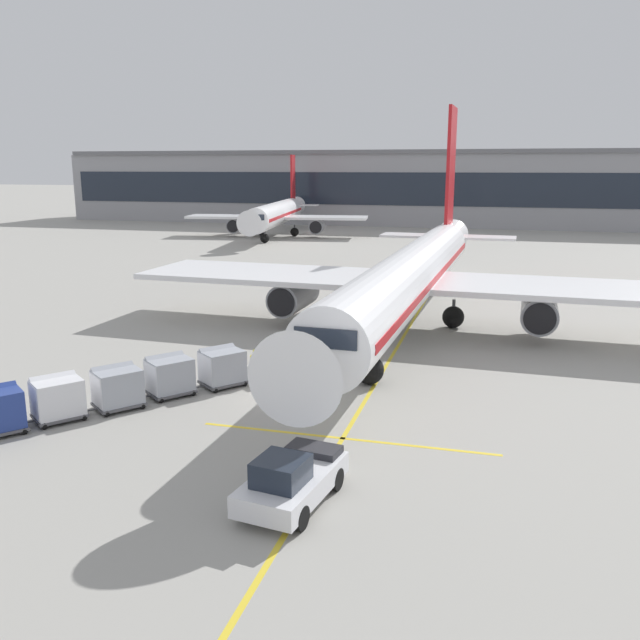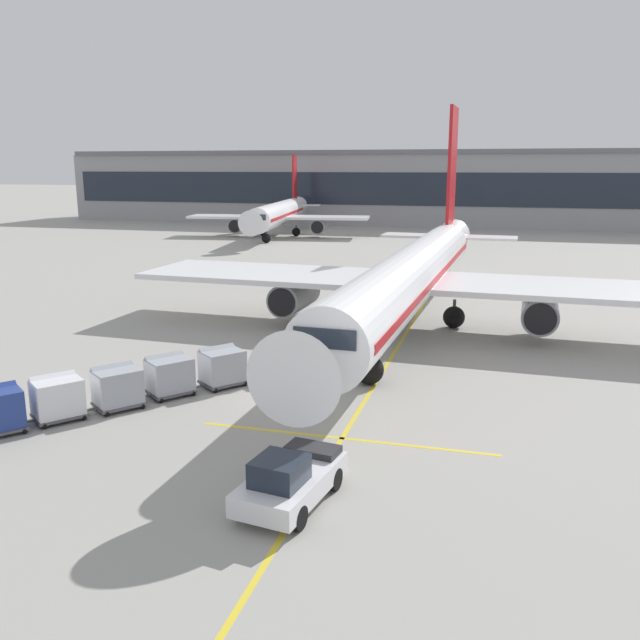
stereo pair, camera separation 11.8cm
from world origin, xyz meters
name	(u,v)px [view 2 (the right image)]	position (x,y,z in m)	size (l,w,h in m)	color
ground_plane	(290,393)	(0.00, 0.00, 0.00)	(600.00, 600.00, 0.00)	#9E9B93
parked_airplane	(413,274)	(3.80, 14.47, 3.59)	(37.18, 46.62, 15.59)	white
belt_loader	(287,360)	(-1.00, 2.57, 0.84)	(4.19, 5.09, 2.82)	silver
baggage_cart_lead	(222,366)	(-3.52, 0.17, 1.00)	(2.49, 2.64, 1.91)	#515156
baggage_cart_second	(169,375)	(-5.32, -1.76, 1.00)	(2.49, 2.64, 1.91)	#515156
baggage_cart_third	(117,386)	(-6.73, -3.91, 1.00)	(2.49, 2.64, 1.91)	#515156
baggage_cart_fourth	(57,397)	(-8.40, -5.81, 1.00)	(2.49, 2.64, 1.91)	#515156
pushback_tug	(290,480)	(3.28, -10.07, 0.83)	(2.75, 4.67, 1.83)	silver
ground_crew_by_loader	(278,353)	(-1.66, 3.09, 1.00)	(0.56, 0.33, 1.74)	#514C42
ground_crew_by_carts	(255,364)	(-2.10, 1.00, 1.00)	(0.56, 0.31, 1.74)	#333847
safety_cone_engine_keepout	(303,320)	(-3.45, 13.62, 0.31)	(0.55, 0.55, 0.63)	black
apron_guidance_line_lead_in	(407,331)	(3.65, 13.54, 0.00)	(0.20, 110.00, 0.01)	yellow
apron_guidance_line_stop_bar	(345,439)	(3.76, -4.58, 0.00)	(12.00, 0.20, 0.01)	yellow
terminal_building	(380,187)	(-13.57, 96.54, 6.55)	(119.01, 17.14, 13.20)	#939399
distant_airplane	(278,214)	(-23.71, 67.70, 3.34)	(27.70, 36.24, 12.29)	white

